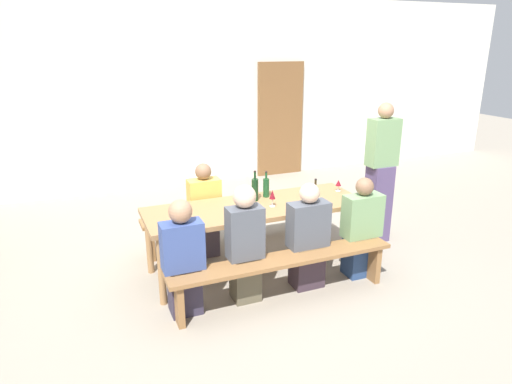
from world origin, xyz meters
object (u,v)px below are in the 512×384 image
Objects in this scene: wine_bottle_1 at (255,189)px; wine_glass_1 at (318,194)px; tasting_table at (256,211)px; seated_guest_near_1 at (245,246)px; bench_far at (234,217)px; seated_guest_far_0 at (205,213)px; wine_bottle_2 at (266,187)px; wooden_door at (280,120)px; standing_host at (380,176)px; seated_guest_near_0 at (183,260)px; wine_glass_3 at (307,196)px; bench_near at (284,266)px; seated_guest_near_2 at (308,239)px; seated_guest_near_3 at (361,231)px; wine_bottle_0 at (315,197)px; wine_glass_2 at (272,195)px; wine_glass_0 at (338,183)px.

wine_bottle_1 reaches higher than wine_glass_1.
seated_guest_near_1 is at bearing -121.70° from tasting_table.
tasting_table is 0.77m from bench_far.
seated_guest_far_0 is (-0.42, -0.15, 0.17)m from bench_far.
wine_bottle_1 is 0.18m from wine_bottle_2.
wooden_door is 3.94m from tasting_table.
seated_guest_near_0 is at bearing 14.63° from standing_host.
seated_guest_near_0 is (-0.95, -1.26, 0.17)m from bench_far.
wine_bottle_1 is 0.86m from seated_guest_near_1.
wine_glass_3 reaches higher than tasting_table.
tasting_table reaches higher than bench_near.
seated_guest_near_3 is at bearing -90.00° from seated_guest_near_2.
wine_glass_1 is 0.56m from seated_guest_near_2.
wine_glass_2 is (-0.41, 0.19, 0.01)m from wine_bottle_0.
seated_guest_far_0 reaches higher than wine_bottle_2.
seated_guest_near_1 is at bearing 90.00° from seated_guest_near_3.
standing_host is (1.08, 0.36, -0.02)m from wine_glass_1.
wine_glass_1 is 0.16× the size of seated_guest_near_3.
wine_glass_1 is at bearing 53.75° from seated_guest_far_0.
seated_guest_near_0 is at bearing -125.59° from wooden_door.
wine_bottle_2 is 0.99m from seated_guest_near_1.
bench_far is at bearing -18.07° from standing_host.
seated_guest_near_3 is (0.43, -0.26, -0.35)m from wine_bottle_0.
seated_guest_far_0 is (-1.41, 1.11, 0.02)m from seated_guest_near_3.
wooden_door is 1.88× the size of seated_guest_near_2.
wine_glass_0 is at bearing 36.12° from bench_near.
wine_bottle_1 is 0.30× the size of seated_guest_far_0.
tasting_table is 1.36× the size of standing_host.
seated_guest_near_0 is 1.23m from seated_guest_far_0.
wooden_door is 4.60m from bench_near.
bench_far is 1.34m from wine_glass_0.
wine_glass_0 is 1.03m from seated_guest_near_2.
wooden_door is at bearing 63.53° from wine_glass_2.
seated_guest_near_3 reaches higher than wine_glass_1.
bench_far is 1.16m from wine_glass_3.
seated_guest_near_0 is (-2.03, -0.64, -0.31)m from wine_glass_0.
bench_far is at bearing 109.68° from seated_guest_far_0.
wine_bottle_2 is at bearing 133.92° from wine_glass_1.
seated_guest_near_3 is (0.48, -0.34, -0.35)m from wine_glass_3.
bench_near is at bearing -103.03° from wine_bottle_2.
seated_guest_near_1 is at bearing -90.00° from seated_guest_near_0.
bench_near is at bearing 113.78° from seated_guest_near_2.
seated_guest_far_0 is (-1.06, 0.77, -0.34)m from wine_glass_1.
tasting_table is 7.98× the size of wine_bottle_2.
wine_glass_3 is at bearing -68.26° from seated_guest_near_1.
wine_glass_3 is at bearing -111.01° from wooden_door.
seated_guest_near_0 is (-1.09, -0.45, -0.34)m from wine_glass_2.
wine_bottle_0 is at bearing -41.03° from wine_bottle_1.
seated_guest_near_3 is (0.99, 0.15, 0.15)m from bench_near.
wine_bottle_1 is 1.96× the size of wine_glass_1.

